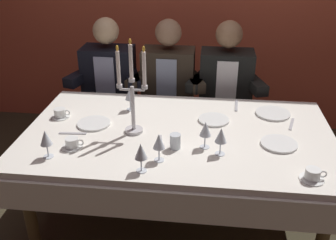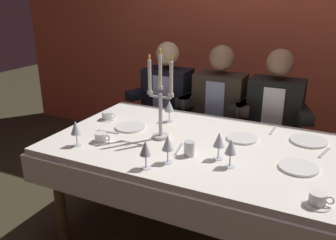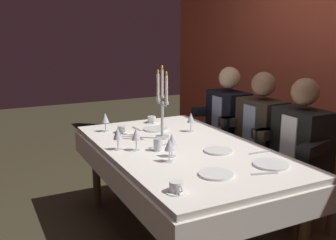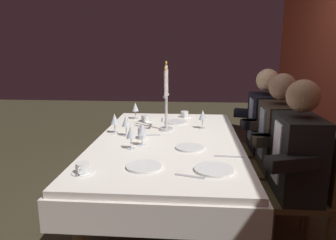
{
  "view_description": "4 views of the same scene",
  "coord_description": "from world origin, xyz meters",
  "px_view_note": "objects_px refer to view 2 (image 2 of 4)",
  "views": [
    {
      "loc": [
        0.17,
        -2.09,
        1.88
      ],
      "look_at": [
        -0.06,
        -0.07,
        0.85
      ],
      "focal_mm": 41.18,
      "sensor_mm": 36.0,
      "label": 1
    },
    {
      "loc": [
        0.69,
        -1.93,
        1.63
      ],
      "look_at": [
        -0.23,
        -0.02,
        0.87
      ],
      "focal_mm": 37.32,
      "sensor_mm": 36.0,
      "label": 2
    },
    {
      "loc": [
        2.44,
        -1.35,
        1.6
      ],
      "look_at": [
        -0.2,
        -0.02,
        0.91
      ],
      "focal_mm": 41.82,
      "sensor_mm": 36.0,
      "label": 3
    },
    {
      "loc": [
        2.34,
        0.18,
        1.44
      ],
      "look_at": [
        -0.11,
        -0.01,
        0.87
      ],
      "focal_mm": 33.87,
      "sensor_mm": 36.0,
      "label": 4
    }
  ],
  "objects_px": {
    "seated_diner_1": "(220,104)",
    "candelabra": "(160,103)",
    "dinner_plate_0": "(298,167)",
    "dinner_plate_3": "(130,127)",
    "seated_diner_0": "(168,97)",
    "dinner_plate_2": "(242,138)",
    "coffee_cup_2": "(107,116)",
    "wine_glass_2": "(231,147)",
    "water_tumbler_0": "(189,148)",
    "wine_glass_1": "(169,107)",
    "dinner_plate_1": "(309,141)",
    "wine_glass_0": "(219,141)",
    "wine_glass_3": "(146,149)",
    "coffee_cup_1": "(101,138)",
    "seated_diner_2": "(275,111)",
    "wine_glass_4": "(76,128)",
    "dining_table": "(201,160)",
    "wine_glass_5": "(168,143)",
    "coffee_cup_0": "(318,200)"
  },
  "relations": [
    {
      "from": "dinner_plate_2",
      "to": "seated_diner_0",
      "type": "distance_m",
      "value": 1.13
    },
    {
      "from": "dinner_plate_0",
      "to": "water_tumbler_0",
      "type": "bearing_deg",
      "value": -169.95
    },
    {
      "from": "wine_glass_1",
      "to": "dinner_plate_3",
      "type": "bearing_deg",
      "value": -127.74
    },
    {
      "from": "seated_diner_1",
      "to": "candelabra",
      "type": "bearing_deg",
      "value": -96.82
    },
    {
      "from": "coffee_cup_2",
      "to": "wine_glass_2",
      "type": "bearing_deg",
      "value": -18.3
    },
    {
      "from": "wine_glass_2",
      "to": "wine_glass_4",
      "type": "height_order",
      "value": "same"
    },
    {
      "from": "dining_table",
      "to": "dinner_plate_0",
      "type": "bearing_deg",
      "value": -9.12
    },
    {
      "from": "wine_glass_3",
      "to": "seated_diner_2",
      "type": "xyz_separation_m",
      "value": [
        0.46,
        1.34,
        -0.12
      ]
    },
    {
      "from": "wine_glass_2",
      "to": "coffee_cup_1",
      "type": "height_order",
      "value": "wine_glass_2"
    },
    {
      "from": "dining_table",
      "to": "wine_glass_4",
      "type": "height_order",
      "value": "wine_glass_4"
    },
    {
      "from": "wine_glass_1",
      "to": "wine_glass_0",
      "type": "bearing_deg",
      "value": -40.67
    },
    {
      "from": "wine_glass_5",
      "to": "coffee_cup_0",
      "type": "height_order",
      "value": "wine_glass_5"
    },
    {
      "from": "dinner_plate_0",
      "to": "candelabra",
      "type": "bearing_deg",
      "value": 175.92
    },
    {
      "from": "dinner_plate_1",
      "to": "water_tumbler_0",
      "type": "height_order",
      "value": "water_tumbler_0"
    },
    {
      "from": "wine_glass_1",
      "to": "seated_diner_0",
      "type": "distance_m",
      "value": 0.69
    },
    {
      "from": "dinner_plate_0",
      "to": "seated_diner_0",
      "type": "distance_m",
      "value": 1.6
    },
    {
      "from": "wine_glass_0",
      "to": "wine_glass_4",
      "type": "xyz_separation_m",
      "value": [
        -0.85,
        -0.2,
        0.0
      ]
    },
    {
      "from": "coffee_cup_1",
      "to": "wine_glass_4",
      "type": "bearing_deg",
      "value": -131.82
    },
    {
      "from": "wine_glass_5",
      "to": "wine_glass_3",
      "type": "bearing_deg",
      "value": -124.8
    },
    {
      "from": "coffee_cup_2",
      "to": "seated_diner_1",
      "type": "bearing_deg",
      "value": 50.73
    },
    {
      "from": "wine_glass_1",
      "to": "seated_diner_1",
      "type": "height_order",
      "value": "seated_diner_1"
    },
    {
      "from": "wine_glass_3",
      "to": "dinner_plate_0",
      "type": "bearing_deg",
      "value": 25.37
    },
    {
      "from": "wine_glass_3",
      "to": "seated_diner_1",
      "type": "relative_size",
      "value": 0.13
    },
    {
      "from": "dinner_plate_2",
      "to": "wine_glass_3",
      "type": "bearing_deg",
      "value": -120.57
    },
    {
      "from": "dining_table",
      "to": "candelabra",
      "type": "bearing_deg",
      "value": -172.92
    },
    {
      "from": "candelabra",
      "to": "wine_glass_5",
      "type": "height_order",
      "value": "candelabra"
    },
    {
      "from": "wine_glass_4",
      "to": "wine_glass_1",
      "type": "bearing_deg",
      "value": 63.23
    },
    {
      "from": "water_tumbler_0",
      "to": "seated_diner_2",
      "type": "relative_size",
      "value": 0.07
    },
    {
      "from": "dinner_plate_1",
      "to": "dinner_plate_3",
      "type": "xyz_separation_m",
      "value": [
        -1.16,
        -0.28,
        0.0
      ]
    },
    {
      "from": "wine_glass_0",
      "to": "seated_diner_1",
      "type": "distance_m",
      "value": 1.12
    },
    {
      "from": "dinner_plate_3",
      "to": "seated_diner_2",
      "type": "bearing_deg",
      "value": 44.92
    },
    {
      "from": "dinner_plate_0",
      "to": "wine_glass_2",
      "type": "height_order",
      "value": "wine_glass_2"
    },
    {
      "from": "dinner_plate_2",
      "to": "dinner_plate_3",
      "type": "bearing_deg",
      "value": -169.6
    },
    {
      "from": "dinner_plate_2",
      "to": "coffee_cup_0",
      "type": "height_order",
      "value": "coffee_cup_0"
    },
    {
      "from": "dinner_plate_0",
      "to": "coffee_cup_2",
      "type": "bearing_deg",
      "value": 171.58
    },
    {
      "from": "dinner_plate_0",
      "to": "wine_glass_3",
      "type": "xyz_separation_m",
      "value": [
        -0.75,
        -0.35,
        0.11
      ]
    },
    {
      "from": "dinner_plate_3",
      "to": "coffee_cup_2",
      "type": "bearing_deg",
      "value": 162.8
    },
    {
      "from": "wine_glass_2",
      "to": "coffee_cup_1",
      "type": "relative_size",
      "value": 1.24
    },
    {
      "from": "wine_glass_2",
      "to": "water_tumbler_0",
      "type": "relative_size",
      "value": 1.84
    },
    {
      "from": "coffee_cup_2",
      "to": "seated_diner_1",
      "type": "height_order",
      "value": "seated_diner_1"
    },
    {
      "from": "coffee_cup_2",
      "to": "seated_diner_0",
      "type": "height_order",
      "value": "seated_diner_0"
    },
    {
      "from": "wine_glass_2",
      "to": "wine_glass_4",
      "type": "bearing_deg",
      "value": -171.79
    },
    {
      "from": "dinner_plate_0",
      "to": "dinner_plate_1",
      "type": "height_order",
      "value": "same"
    },
    {
      "from": "wine_glass_5",
      "to": "wine_glass_0",
      "type": "bearing_deg",
      "value": 34.63
    },
    {
      "from": "dinner_plate_3",
      "to": "wine_glass_0",
      "type": "xyz_separation_m",
      "value": [
        0.71,
        -0.21,
        0.11
      ]
    },
    {
      "from": "coffee_cup_2",
      "to": "seated_diner_2",
      "type": "relative_size",
      "value": 0.11
    },
    {
      "from": "dinner_plate_3",
      "to": "seated_diner_0",
      "type": "height_order",
      "value": "seated_diner_0"
    },
    {
      "from": "dinner_plate_0",
      "to": "dinner_plate_3",
      "type": "height_order",
      "value": "same"
    },
    {
      "from": "dinner_plate_0",
      "to": "coffee_cup_1",
      "type": "relative_size",
      "value": 1.61
    },
    {
      "from": "seated_diner_1",
      "to": "dinner_plate_1",
      "type": "bearing_deg",
      "value": -36.37
    }
  ]
}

